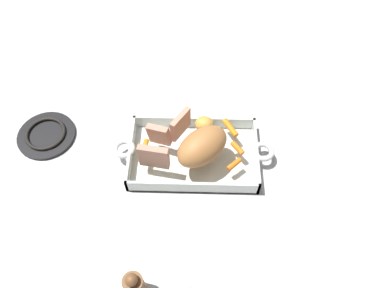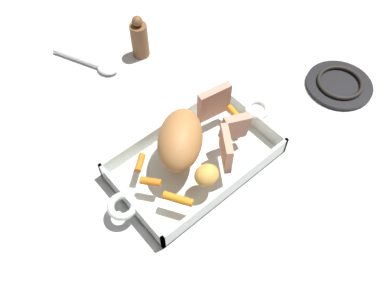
# 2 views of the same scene
# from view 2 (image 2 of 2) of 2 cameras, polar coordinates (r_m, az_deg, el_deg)

# --- Properties ---
(ground_plane) EXTENTS (2.25, 2.25, 0.00)m
(ground_plane) POSITION_cam_2_polar(r_m,az_deg,el_deg) (0.94, 0.43, -2.76)
(ground_plane) COLOR silver
(roasting_dish) EXTENTS (0.45, 0.22, 0.05)m
(roasting_dish) POSITION_cam_2_polar(r_m,az_deg,el_deg) (0.92, 0.43, -2.28)
(roasting_dish) COLOR silver
(roasting_dish) RESTS_ON ground_plane
(pork_roast) EXTENTS (0.18, 0.17, 0.09)m
(pork_roast) POSITION_cam_2_polar(r_m,az_deg,el_deg) (0.86, -1.65, 0.61)
(pork_roast) COLOR #B1753F
(pork_roast) RESTS_ON roasting_dish
(roast_slice_outer) EXTENTS (0.07, 0.04, 0.07)m
(roast_slice_outer) POSITION_cam_2_polar(r_m,az_deg,el_deg) (0.90, 6.02, 2.38)
(roast_slice_outer) COLOR tan
(roast_slice_outer) RESTS_ON roasting_dish
(roast_slice_thick) EXTENTS (0.06, 0.07, 0.08)m
(roast_slice_thick) POSITION_cam_2_polar(r_m,az_deg,el_deg) (0.86, 4.76, -0.62)
(roast_slice_thick) COLOR tan
(roast_slice_thick) RESTS_ON roasting_dish
(roast_slice_thin) EXTENTS (0.08, 0.03, 0.08)m
(roast_slice_thin) POSITION_cam_2_polar(r_m,az_deg,el_deg) (0.93, 3.10, 5.83)
(roast_slice_thin) COLOR tan
(roast_slice_thin) RESTS_ON roasting_dish
(baby_carrot_center_right) EXTENTS (0.05, 0.06, 0.02)m
(baby_carrot_center_right) POSITION_cam_2_polar(r_m,az_deg,el_deg) (0.83, -1.96, -7.66)
(baby_carrot_center_right) COLOR orange
(baby_carrot_center_right) RESTS_ON roasting_dish
(baby_carrot_southwest) EXTENTS (0.04, 0.04, 0.02)m
(baby_carrot_southwest) POSITION_cam_2_polar(r_m,az_deg,el_deg) (0.88, -7.26, -2.62)
(baby_carrot_southwest) COLOR orange
(baby_carrot_southwest) RESTS_ON roasting_dish
(baby_carrot_center_left) EXTENTS (0.02, 0.07, 0.02)m
(baby_carrot_center_left) POSITION_cam_2_polar(r_m,az_deg,el_deg) (0.95, 6.12, 4.13)
(baby_carrot_center_left) COLOR orange
(baby_carrot_center_left) RESTS_ON roasting_dish
(baby_carrot_northeast) EXTENTS (0.04, 0.04, 0.02)m
(baby_carrot_northeast) POSITION_cam_2_polar(r_m,az_deg,el_deg) (0.85, -5.98, -5.04)
(baby_carrot_northeast) COLOR orange
(baby_carrot_northeast) RESTS_ON roasting_dish
(potato_golden_small) EXTENTS (0.05, 0.05, 0.04)m
(potato_golden_small) POSITION_cam_2_polar(r_m,az_deg,el_deg) (0.84, 2.06, -4.36)
(potato_golden_small) COLOR gold
(potato_golden_small) RESTS_ON roasting_dish
(stove_burner_rear) EXTENTS (0.17, 0.17, 0.02)m
(stove_burner_rear) POSITION_cam_2_polar(r_m,az_deg,el_deg) (1.14, 19.84, 7.86)
(stove_burner_rear) COLOR black
(stove_burner_rear) RESTS_ON ground_plane
(serving_spoon) EXTENTS (0.11, 0.19, 0.02)m
(serving_spoon) POSITION_cam_2_polar(r_m,az_deg,el_deg) (1.16, -13.67, 10.84)
(serving_spoon) COLOR white
(serving_spoon) RESTS_ON ground_plane
(pepper_mill) EXTENTS (0.05, 0.05, 0.13)m
(pepper_mill) POSITION_cam_2_polar(r_m,az_deg,el_deg) (1.14, -7.33, 14.35)
(pepper_mill) COLOR brown
(pepper_mill) RESTS_ON ground_plane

